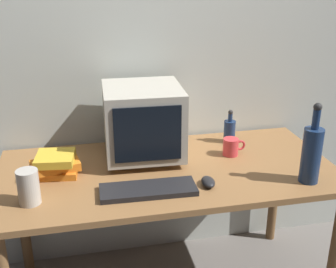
{
  "coord_description": "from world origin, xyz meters",
  "views": [
    {
      "loc": [
        -0.4,
        -1.86,
        1.68
      ],
      "look_at": [
        0.0,
        0.0,
        0.92
      ],
      "focal_mm": 46.61,
      "sensor_mm": 36.0,
      "label": 1
    }
  ],
  "objects": [
    {
      "name": "computer_mouse",
      "position": [
        0.14,
        -0.21,
        0.76
      ],
      "size": [
        0.07,
        0.1,
        0.04
      ],
      "primitive_type": "ellipsoid",
      "rotation": [
        0.0,
        0.0,
        -0.07
      ],
      "color": "black",
      "rests_on": "desk"
    },
    {
      "name": "mug",
      "position": [
        0.35,
        0.09,
        0.79
      ],
      "size": [
        0.12,
        0.08,
        0.09
      ],
      "color": "#CC383D",
      "rests_on": "desk"
    },
    {
      "name": "back_wall",
      "position": [
        0.0,
        0.45,
        1.25
      ],
      "size": [
        4.0,
        0.08,
        2.5
      ],
      "primitive_type": "cube",
      "color": "beige",
      "rests_on": "ground"
    },
    {
      "name": "crt_monitor",
      "position": [
        -0.09,
        0.16,
        0.93
      ],
      "size": [
        0.4,
        0.4,
        0.37
      ],
      "color": "#B2AD9E",
      "rests_on": "desk"
    },
    {
      "name": "metal_canister",
      "position": [
        -0.63,
        -0.19,
        0.82
      ],
      "size": [
        0.09,
        0.09,
        0.15
      ],
      "primitive_type": "cylinder",
      "color": "#B7B2A8",
      "rests_on": "desk"
    },
    {
      "name": "bottle_tall",
      "position": [
        0.6,
        -0.26,
        0.88
      ],
      "size": [
        0.09,
        0.09,
        0.37
      ],
      "color": "navy",
      "rests_on": "desk"
    },
    {
      "name": "bottle_short",
      "position": [
        0.4,
        0.25,
        0.81
      ],
      "size": [
        0.06,
        0.06,
        0.19
      ],
      "color": "navy",
      "rests_on": "desk"
    },
    {
      "name": "book_stack",
      "position": [
        -0.53,
        0.04,
        0.8
      ],
      "size": [
        0.24,
        0.19,
        0.11
      ],
      "color": "orange",
      "rests_on": "desk"
    },
    {
      "name": "keyboard",
      "position": [
        -0.13,
        -0.21,
        0.75
      ],
      "size": [
        0.43,
        0.16,
        0.02
      ],
      "primitive_type": "cube",
      "rotation": [
        0.0,
        0.0,
        -0.04
      ],
      "color": "black",
      "rests_on": "desk"
    },
    {
      "name": "desk",
      "position": [
        0.0,
        0.0,
        0.66
      ],
      "size": [
        1.63,
        0.79,
        0.74
      ],
      "color": "olive",
      "rests_on": "ground"
    }
  ]
}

